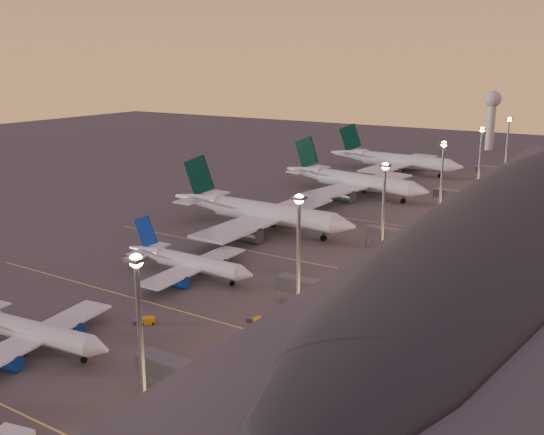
{
  "coord_description": "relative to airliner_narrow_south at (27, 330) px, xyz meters",
  "views": [
    {
      "loc": [
        87.36,
        -90.38,
        48.66
      ],
      "look_at": [
        2.0,
        45.0,
        7.0
      ],
      "focal_mm": 40.0,
      "sensor_mm": 36.0,
      "label": 1
    }
  ],
  "objects": [
    {
      "name": "baggage_tug_a",
      "position": [
        31.03,
        2.1,
        -2.74
      ],
      "size": [
        4.37,
        2.5,
        1.23
      ],
      "rotation": [
        0.0,
        0.0,
        0.22
      ],
      "color": "orange",
      "rests_on": "ground"
    },
    {
      "name": "airliner_wide_far",
      "position": [
        -9.88,
        196.95,
        1.98
      ],
      "size": [
        64.12,
        58.61,
        20.51
      ],
      "rotation": [
        0.0,
        0.0,
        -0.08
      ],
      "color": "silver",
      "rests_on": "ground"
    },
    {
      "name": "lane_markings",
      "position": [
        -0.01,
        71.4,
        -3.29
      ],
      "size": [
        90.0,
        180.36,
        0.0
      ],
      "color": "#D8C659",
      "rests_on": "ground"
    },
    {
      "name": "baggage_tug_b",
      "position": [
        32.9,
        3.57,
        -2.84
      ],
      "size": [
        3.4,
        1.57,
        1.01
      ],
      "rotation": [
        0.0,
        0.0,
        -0.01
      ],
      "color": "orange",
      "rests_on": "ground"
    },
    {
      "name": "airliner_narrow_south",
      "position": [
        0.0,
        0.0,
        0.0
      ],
      "size": [
        35.78,
        32.16,
        12.77
      ],
      "rotation": [
        0.0,
        0.0,
        0.12
      ],
      "color": "silver",
      "rests_on": "ground"
    },
    {
      "name": "airliner_wide_mid",
      "position": [
        -5.63,
        144.51,
        1.9
      ],
      "size": [
        63.02,
        58.15,
        20.22
      ],
      "rotation": [
        0.0,
        0.0,
        -0.17
      ],
      "color": "silver",
      "rests_on": "ground"
    },
    {
      "name": "light_masts",
      "position": [
        35.99,
        96.4,
        14.25
      ],
      "size": [
        2.2,
        217.2,
        25.9
      ],
      "color": "slate",
      "rests_on": "ground"
    },
    {
      "name": "baggage_tug_c",
      "position": [
        28.47,
        29.7,
        -2.73
      ],
      "size": [
        4.28,
        2.01,
        1.26
      ],
      "rotation": [
        0.0,
        0.0,
        0.03
      ],
      "color": "orange",
      "rests_on": "ground"
    },
    {
      "name": "airliner_wide_near",
      "position": [
        -8.7,
        85.55,
        1.99
      ],
      "size": [
        64.06,
        58.2,
        20.54
      ],
      "rotation": [
        0.0,
        0.0,
        -0.02
      ],
      "color": "silver",
      "rests_on": "ground"
    },
    {
      "name": "airliner_narrow_north",
      "position": [
        -0.22,
        43.2,
        0.05
      ],
      "size": [
        36.18,
        32.2,
        12.97
      ],
      "rotation": [
        0.0,
        0.0,
        0.01
      ],
      "color": "silver",
      "rests_on": "ground"
    },
    {
      "name": "radar_tower",
      "position": [
        9.99,
        291.4,
        18.57
      ],
      "size": [
        9.0,
        9.0,
        32.5
      ],
      "color": "silver",
      "rests_on": "ground"
    },
    {
      "name": "ground",
      "position": [
        -0.01,
        31.4,
        -3.3
      ],
      "size": [
        700.0,
        700.0,
        0.0
      ],
      "primitive_type": "plane",
      "color": "#454240"
    },
    {
      "name": "terminal_building",
      "position": [
        61.83,
        103.87,
        5.48
      ],
      "size": [
        56.35,
        255.0,
        17.46
      ],
      "color": "#46464A",
      "rests_on": "ground"
    },
    {
      "name": "baggage_tug_d",
      "position": [
        9.99,
        18.35,
        -2.75
      ],
      "size": [
        4.08,
        3.79,
        1.2
      ],
      "rotation": [
        0.0,
        0.0,
        0.7
      ],
      "color": "orange",
      "rests_on": "ground"
    }
  ]
}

